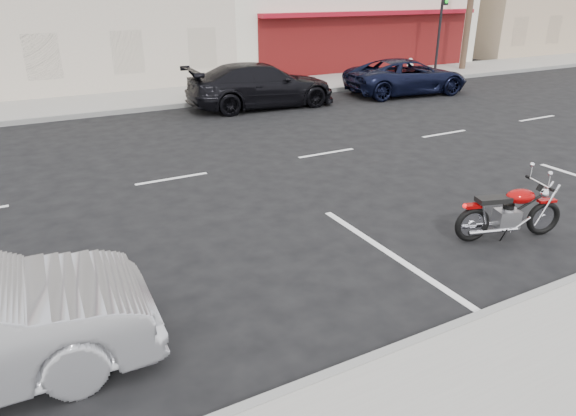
{
  "coord_description": "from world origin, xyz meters",
  "views": [
    {
      "loc": [
        -4.79,
        -10.51,
        3.82
      ],
      "look_at": [
        -1.43,
        -4.29,
        0.8
      ],
      "focal_mm": 32.0,
      "sensor_mm": 36.0,
      "label": 1
    }
  ],
  "objects_px": {
    "traffic_light": "(442,19)",
    "fire_hydrant": "(410,66)",
    "suv_far": "(407,77)",
    "car_far": "(261,85)",
    "motorcycle": "(546,210)"
  },
  "relations": [
    {
      "from": "traffic_light",
      "to": "fire_hydrant",
      "type": "bearing_deg",
      "value": 173.64
    },
    {
      "from": "traffic_light",
      "to": "motorcycle",
      "type": "bearing_deg",
      "value": -127.62
    },
    {
      "from": "traffic_light",
      "to": "car_far",
      "type": "height_order",
      "value": "traffic_light"
    },
    {
      "from": "suv_far",
      "to": "car_far",
      "type": "xyz_separation_m",
      "value": [
        -6.07,
        0.5,
        0.08
      ]
    },
    {
      "from": "suv_far",
      "to": "traffic_light",
      "type": "bearing_deg",
      "value": -48.95
    },
    {
      "from": "motorcycle",
      "to": "suv_far",
      "type": "height_order",
      "value": "suv_far"
    },
    {
      "from": "motorcycle",
      "to": "car_far",
      "type": "height_order",
      "value": "car_far"
    },
    {
      "from": "traffic_light",
      "to": "suv_far",
      "type": "relative_size",
      "value": 0.78
    },
    {
      "from": "suv_far",
      "to": "car_far",
      "type": "bearing_deg",
      "value": 91.99
    },
    {
      "from": "fire_hydrant",
      "to": "suv_far",
      "type": "height_order",
      "value": "suv_far"
    },
    {
      "from": "suv_far",
      "to": "car_far",
      "type": "distance_m",
      "value": 6.09
    },
    {
      "from": "traffic_light",
      "to": "fire_hydrant",
      "type": "distance_m",
      "value": 2.53
    },
    {
      "from": "fire_hydrant",
      "to": "suv_far",
      "type": "distance_m",
      "value": 4.37
    },
    {
      "from": "suv_far",
      "to": "car_far",
      "type": "relative_size",
      "value": 0.93
    },
    {
      "from": "fire_hydrant",
      "to": "suv_far",
      "type": "xyz_separation_m",
      "value": [
        -2.96,
        -3.21,
        0.15
      ]
    }
  ]
}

